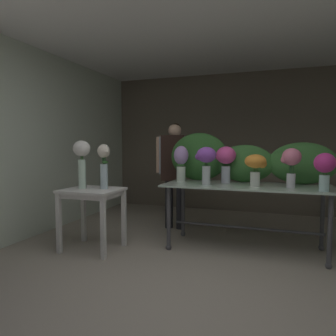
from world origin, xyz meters
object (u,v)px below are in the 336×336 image
(vase_violet_stock, at_px, (206,160))
(vase_lilac_ranunculus, at_px, (181,161))
(florist, at_px, (175,164))
(vase_white_roses_tall, at_px, (82,158))
(vase_magenta_lilies, at_px, (325,167))
(vase_fuchsia_peonies, at_px, (226,160))
(vase_cream_lisianthus_tall, at_px, (104,164))
(side_table_white, at_px, (92,198))
(vase_rosy_carnations, at_px, (291,162))
(display_table_glass, at_px, (246,195))
(vase_sunset_dahlias, at_px, (256,166))

(vase_violet_stock, xyz_separation_m, vase_lilac_ranunculus, (-0.38, 0.23, -0.04))
(florist, bearing_deg, vase_lilac_ranunculus, -64.20)
(vase_lilac_ranunculus, bearing_deg, vase_white_roses_tall, -147.72)
(florist, xyz_separation_m, vase_magenta_lilies, (1.94, -0.91, 0.06))
(vase_violet_stock, xyz_separation_m, vase_white_roses_tall, (-1.45, -0.44, 0.02))
(vase_magenta_lilies, bearing_deg, vase_fuchsia_peonies, 161.66)
(vase_fuchsia_peonies, relative_size, vase_cream_lisianthus_tall, 0.85)
(side_table_white, xyz_separation_m, vase_white_roses_tall, (-0.14, 0.00, 0.49))
(vase_rosy_carnations, bearing_deg, vase_white_roses_tall, -168.11)
(display_table_glass, relative_size, vase_fuchsia_peonies, 4.26)
(florist, xyz_separation_m, vase_violet_stock, (0.67, -0.82, 0.11))
(florist, distance_m, vase_fuchsia_peonies, 1.03)
(vase_rosy_carnations, bearing_deg, florist, 155.06)
(vase_lilac_ranunculus, bearing_deg, side_table_white, -144.06)
(side_table_white, height_order, vase_violet_stock, vase_violet_stock)
(vase_cream_lisianthus_tall, bearing_deg, vase_magenta_lilies, 6.80)
(florist, bearing_deg, vase_cream_lisianthus_tall, -112.69)
(vase_white_roses_tall, relative_size, vase_cream_lisianthus_tall, 1.08)
(side_table_white, height_order, vase_magenta_lilies, vase_magenta_lilies)
(vase_sunset_dahlias, distance_m, vase_cream_lisianthus_tall, 1.80)
(vase_magenta_lilies, relative_size, vase_white_roses_tall, 0.68)
(vase_fuchsia_peonies, relative_size, vase_white_roses_tall, 0.79)
(vase_sunset_dahlias, height_order, vase_cream_lisianthus_tall, vase_cream_lisianthus_tall)
(display_table_glass, relative_size, vase_white_roses_tall, 3.36)
(vase_cream_lisianthus_tall, bearing_deg, display_table_glass, 18.80)
(vase_rosy_carnations, bearing_deg, vase_violet_stock, -176.16)
(vase_rosy_carnations, bearing_deg, vase_magenta_lilies, -25.87)
(florist, height_order, vase_violet_stock, florist)
(vase_violet_stock, relative_size, vase_rosy_carnations, 1.03)
(florist, bearing_deg, side_table_white, -116.93)
(display_table_glass, relative_size, side_table_white, 2.62)
(side_table_white, bearing_deg, vase_violet_stock, 18.63)
(florist, xyz_separation_m, vase_white_roses_tall, (-0.78, -1.26, 0.14))
(vase_lilac_ranunculus, height_order, vase_cream_lisianthus_tall, vase_cream_lisianthus_tall)
(vase_sunset_dahlias, height_order, vase_fuchsia_peonies, vase_fuchsia_peonies)
(florist, distance_m, vase_violet_stock, 1.06)
(vase_cream_lisianthus_tall, bearing_deg, vase_fuchsia_peonies, 25.48)
(florist, bearing_deg, display_table_glass, -29.96)
(vase_sunset_dahlias, relative_size, vase_magenta_lilies, 0.93)
(side_table_white, height_order, vase_cream_lisianthus_tall, vase_cream_lisianthus_tall)
(side_table_white, relative_size, vase_lilac_ranunculus, 1.60)
(side_table_white, relative_size, vase_white_roses_tall, 1.28)
(vase_lilac_ranunculus, bearing_deg, vase_magenta_lilies, -10.97)
(florist, bearing_deg, vase_violet_stock, -50.70)
(vase_cream_lisianthus_tall, bearing_deg, side_table_white, -157.48)
(vase_white_roses_tall, height_order, vase_cream_lisianthus_tall, vase_white_roses_tall)
(vase_white_roses_tall, bearing_deg, vase_fuchsia_peonies, 23.35)
(vase_magenta_lilies, bearing_deg, vase_cream_lisianthus_tall, -173.20)
(vase_cream_lisianthus_tall, bearing_deg, vase_white_roses_tall, -168.30)
(florist, relative_size, vase_violet_stock, 3.51)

